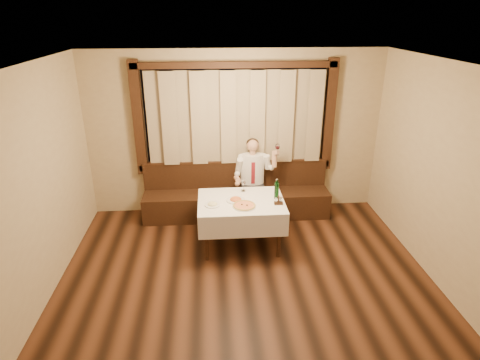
{
  "coord_description": "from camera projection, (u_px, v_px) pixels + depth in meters",
  "views": [
    {
      "loc": [
        -0.42,
        -3.61,
        3.33
      ],
      "look_at": [
        0.0,
        1.9,
        1.0
      ],
      "focal_mm": 30.0,
      "sensor_mm": 36.0,
      "label": 1
    }
  ],
  "objects": [
    {
      "name": "cruet_caddy",
      "position": [
        279.0,
        201.0,
        5.78
      ],
      "size": [
        0.12,
        0.06,
        0.13
      ],
      "rotation": [
        0.0,
        0.0,
        -0.01
      ],
      "color": "black",
      "rests_on": "dining_table"
    },
    {
      "name": "table_wine_glass",
      "position": [
        243.0,
        183.0,
        6.17
      ],
      "size": [
        0.07,
        0.07,
        0.19
      ],
      "rotation": [
        0.0,
        0.0,
        -0.34
      ],
      "color": "white",
      "rests_on": "dining_table"
    },
    {
      "name": "dining_table",
      "position": [
        241.0,
        207.0,
        5.95
      ],
      "size": [
        1.27,
        0.97,
        0.76
      ],
      "color": "black",
      "rests_on": "ground"
    },
    {
      "name": "pasta_red",
      "position": [
        236.0,
        198.0,
        5.89
      ],
      "size": [
        0.28,
        0.28,
        0.09
      ],
      "rotation": [
        0.0,
        0.0,
        0.37
      ],
      "color": "white",
      "rests_on": "dining_table"
    },
    {
      "name": "room",
      "position": [
        246.0,
        172.0,
        4.96
      ],
      "size": [
        5.01,
        6.01,
        2.81
      ],
      "color": "black",
      "rests_on": "ground"
    },
    {
      "name": "pasta_cream",
      "position": [
        212.0,
        203.0,
        5.76
      ],
      "size": [
        0.23,
        0.23,
        0.08
      ],
      "rotation": [
        0.0,
        0.0,
        -0.4
      ],
      "color": "white",
      "rests_on": "dining_table"
    },
    {
      "name": "seated_man",
      "position": [
        253.0,
        173.0,
        6.77
      ],
      "size": [
        0.75,
        0.56,
        1.39
      ],
      "color": "black",
      "rests_on": "ground"
    },
    {
      "name": "green_bottle",
      "position": [
        277.0,
        190.0,
        5.93
      ],
      "size": [
        0.07,
        0.07,
        0.31
      ],
      "rotation": [
        0.0,
        0.0,
        0.29
      ],
      "color": "#0D3E13",
      "rests_on": "dining_table"
    },
    {
      "name": "banquette",
      "position": [
        236.0,
        198.0,
        7.03
      ],
      "size": [
        3.2,
        0.61,
        0.94
      ],
      "color": "black",
      "rests_on": "ground"
    },
    {
      "name": "pizza",
      "position": [
        244.0,
        206.0,
        5.72
      ],
      "size": [
        0.34,
        0.34,
        0.04
      ],
      "rotation": [
        0.0,
        0.0,
        -0.08
      ],
      "color": "white",
      "rests_on": "dining_table"
    }
  ]
}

